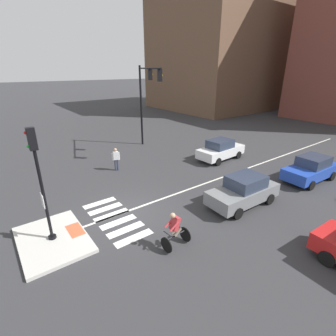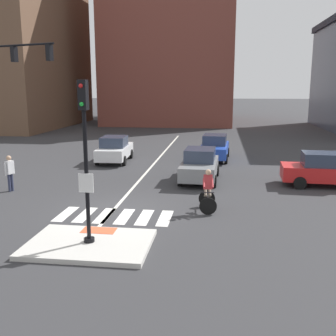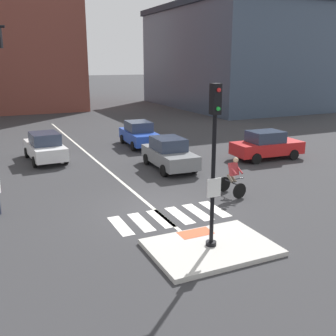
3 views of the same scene
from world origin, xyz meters
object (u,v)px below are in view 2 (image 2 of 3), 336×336
object	(u,v)px
car_red_cross_right	(325,170)
cyclist	(208,189)
car_blue_eastbound_far	(215,147)
car_grey_eastbound_mid	(200,165)
car_white_westbound_far	(115,149)
signal_pole	(85,147)
pedestrian_at_curb_left	(10,170)

from	to	relation	value
car_red_cross_right	cyclist	size ratio (longest dim) A/B	2.49
car_blue_eastbound_far	cyclist	world-z (taller)	cyclist
car_grey_eastbound_mid	cyclist	world-z (taller)	cyclist
car_red_cross_right	car_white_westbound_far	bearing A→B (deg)	157.35
signal_pole	pedestrian_at_curb_left	xyz separation A→B (m)	(-5.67, 5.75, -2.04)
cyclist	car_white_westbound_far	bearing A→B (deg)	123.16
signal_pole	car_grey_eastbound_mid	size ratio (longest dim) A/B	1.15
pedestrian_at_curb_left	car_white_westbound_far	bearing A→B (deg)	69.95
cyclist	car_red_cross_right	bearing A→B (deg)	40.55
car_grey_eastbound_mid	cyclist	size ratio (longest dim) A/B	2.48
car_red_cross_right	pedestrian_at_curb_left	size ratio (longest dim) A/B	2.50
car_grey_eastbound_mid	pedestrian_at_curb_left	distance (m)	9.13
car_blue_eastbound_far	cyclist	distance (m)	11.19
signal_pole	car_white_westbound_far	bearing A→B (deg)	101.82
car_red_cross_right	pedestrian_at_curb_left	xyz separation A→B (m)	(-14.55, -2.88, 0.17)
car_red_cross_right	cyclist	bearing A→B (deg)	-139.45
signal_pole	car_blue_eastbound_far	world-z (taller)	signal_pole
signal_pole	pedestrian_at_curb_left	bearing A→B (deg)	134.57
signal_pole	car_blue_eastbound_far	size ratio (longest dim) A/B	1.14
cyclist	pedestrian_at_curb_left	size ratio (longest dim) A/B	1.01
car_red_cross_right	car_white_westbound_far	world-z (taller)	same
car_red_cross_right	car_grey_eastbound_mid	size ratio (longest dim) A/B	1.00
car_blue_eastbound_far	cyclist	size ratio (longest dim) A/B	2.49
pedestrian_at_curb_left	car_blue_eastbound_far	bearing A→B (deg)	45.74
car_blue_eastbound_far	car_grey_eastbound_mid	size ratio (longest dim) A/B	1.01
car_grey_eastbound_mid	car_red_cross_right	bearing A→B (deg)	-3.99
signal_pole	car_red_cross_right	world-z (taller)	signal_pole
car_white_westbound_far	car_grey_eastbound_mid	size ratio (longest dim) A/B	1.00
car_red_cross_right	car_grey_eastbound_mid	xyz separation A→B (m)	(-6.04, 0.42, 0.00)
signal_pole	car_grey_eastbound_mid	world-z (taller)	signal_pole
car_red_cross_right	car_blue_eastbound_far	bearing A→B (deg)	129.59
car_white_westbound_far	car_grey_eastbound_mid	bearing A→B (deg)	-38.20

